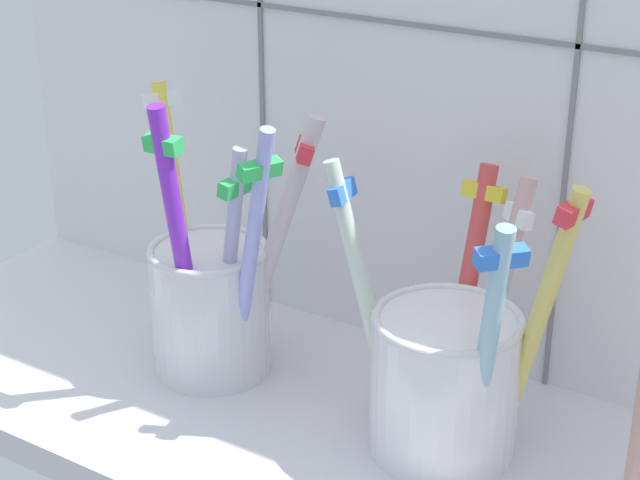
% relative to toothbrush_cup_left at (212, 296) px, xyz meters
% --- Properties ---
extents(counter_slab, '(0.64, 0.22, 0.02)m').
position_rel_toothbrush_cup_left_xyz_m(counter_slab, '(0.08, -0.01, -0.06)').
color(counter_slab, silver).
rests_on(counter_slab, ground).
extents(tile_wall_back, '(0.64, 0.02, 0.45)m').
position_rel_toothbrush_cup_left_xyz_m(tile_wall_back, '(0.08, 0.11, 0.15)').
color(tile_wall_back, white).
rests_on(tile_wall_back, ground).
extents(toothbrush_cup_left, '(0.13, 0.09, 0.19)m').
position_rel_toothbrush_cup_left_xyz_m(toothbrush_cup_left, '(0.00, 0.00, 0.00)').
color(toothbrush_cup_left, silver).
rests_on(toothbrush_cup_left, counter_slab).
extents(toothbrush_cup_right, '(0.14, 0.11, 0.17)m').
position_rel_toothbrush_cup_left_xyz_m(toothbrush_cup_right, '(0.16, 0.00, -0.00)').
color(toothbrush_cup_right, white).
rests_on(toothbrush_cup_right, counter_slab).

